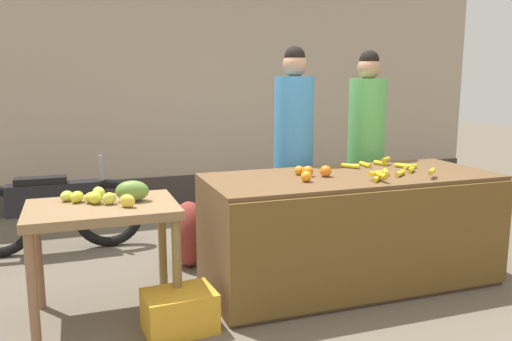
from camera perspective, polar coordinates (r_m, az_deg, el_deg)
ground_plane at (r=4.06m, az=3.85°, el=-12.82°), size 24.00×24.00×0.00m
market_wall_back at (r=6.66m, az=-6.54°, el=8.86°), size 8.00×0.23×2.93m
fruit_stall_counter at (r=4.11m, az=10.28°, el=-6.35°), size 2.22×0.94×0.85m
side_table_wooden at (r=3.55m, az=-16.45°, el=-5.37°), size 0.95×0.67×0.77m
banana_bunch_pile at (r=4.18m, az=14.33°, el=0.15°), size 0.66×0.74×0.07m
orange_pile at (r=3.86m, az=6.11°, el=-0.19°), size 0.30×0.33×0.09m
mango_papaya_pile at (r=3.57m, az=-15.29°, el=-2.50°), size 0.60×0.45×0.14m
vendor_woman_blue_shirt at (r=4.55m, az=4.13°, el=1.92°), size 0.34×0.34×1.85m
vendor_woman_green_shirt at (r=4.94m, az=11.95°, el=2.24°), size 0.34×0.34×1.82m
parked_motorcycle at (r=5.08m, az=-21.23°, el=-3.98°), size 1.60×0.18×0.88m
produce_crate at (r=3.44m, az=-8.38°, el=-14.99°), size 0.46×0.35×0.26m
produce_sack at (r=4.46m, az=-7.31°, el=-6.92°), size 0.34×0.39×0.56m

